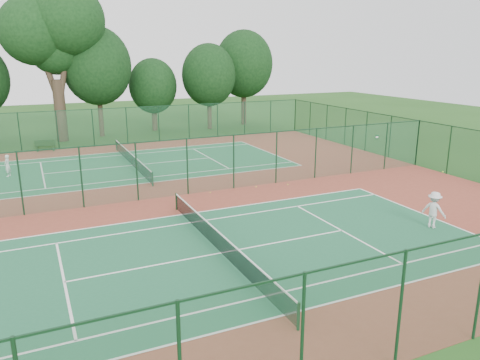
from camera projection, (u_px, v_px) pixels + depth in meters
name	position (u px, v px, depth m)	size (l,w,h in m)	color
ground	(164.00, 197.00, 28.17)	(120.00, 120.00, 0.00)	#1F4A17
red_pad	(164.00, 197.00, 28.17)	(40.00, 36.00, 0.01)	brown
court_near	(221.00, 253.00, 20.27)	(23.77, 10.97, 0.01)	#1D5E3C
court_far	(132.00, 165.00, 36.06)	(23.77, 10.97, 0.01)	#20653C
fence_north	(110.00, 127.00, 43.49)	(40.00, 0.09, 3.50)	#1C5434
fence_south	(354.00, 323.00, 11.92)	(40.00, 0.09, 3.50)	#164428
fence_east	(417.00, 143.00, 35.75)	(0.09, 36.00, 3.50)	#184A2F
fence_divider	(163.00, 169.00, 27.71)	(40.00, 0.09, 3.50)	#1B5336
tennis_net_near	(220.00, 242.00, 20.13)	(0.10, 12.90, 0.97)	#13361B
tennis_net_far	(132.00, 159.00, 35.92)	(0.10, 12.90, 0.97)	#153B24
player_near	(434.00, 210.00, 23.02)	(1.19, 0.68, 1.84)	silver
player_far	(7.00, 166.00, 32.64)	(0.57, 0.37, 1.55)	silver
bench	(45.00, 145.00, 41.07)	(1.73, 0.74, 1.03)	#123416
stray_ball_a	(256.00, 187.00, 30.23)	(0.07, 0.07, 0.07)	yellow
stray_ball_b	(288.00, 184.00, 30.73)	(0.07, 0.07, 0.07)	#CAEA36
stray_ball_c	(210.00, 192.00, 28.98)	(0.06, 0.06, 0.06)	#C0D130
big_tree	(53.00, 30.00, 43.63)	(9.60, 7.02, 14.74)	#35281D
evergreen_row	(106.00, 135.00, 49.64)	(39.00, 5.00, 12.00)	black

